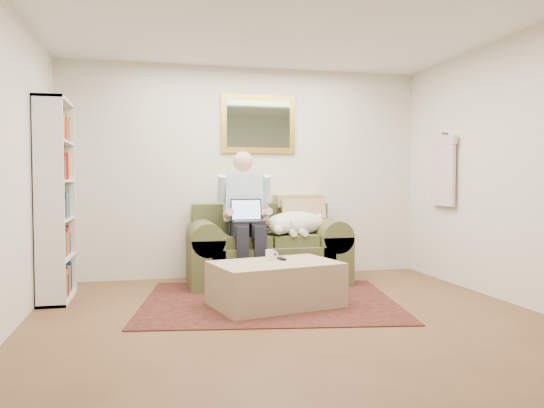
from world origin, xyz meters
name	(u,v)px	position (x,y,z in m)	size (l,w,h in m)	color
room_shell	(291,169)	(0.00, 0.35, 1.30)	(4.51, 5.00, 2.61)	brown
rug	(269,301)	(-0.04, 1.03, 0.01)	(2.46, 1.97, 0.01)	black
sofa	(267,256)	(0.15, 2.01, 0.31)	(1.82, 0.93, 1.09)	#464E29
seated_man	(246,219)	(-0.12, 1.84, 0.77)	(0.60, 0.86, 1.53)	#8CC7D8
laptop	(247,216)	(-0.12, 1.77, 0.80)	(0.35, 0.28, 0.26)	black
sleeping_dog	(296,223)	(0.48, 1.91, 0.70)	(0.75, 0.47, 0.28)	white
ottoman	(276,284)	(-0.02, 0.83, 0.21)	(1.16, 0.74, 0.42)	tan
coffee_mug	(270,255)	(-0.05, 0.97, 0.47)	(0.08, 0.08, 0.10)	white
tv_remote	(281,259)	(0.07, 0.96, 0.43)	(0.05, 0.15, 0.02)	black
bookshelf	(56,200)	(-2.10, 1.60, 1.00)	(0.28, 0.80, 2.00)	white
wall_mirror	(258,124)	(0.15, 2.47, 1.90)	(0.94, 0.04, 0.72)	gold
hanging_shirt	(443,168)	(2.19, 1.60, 1.35)	(0.06, 0.52, 0.90)	beige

